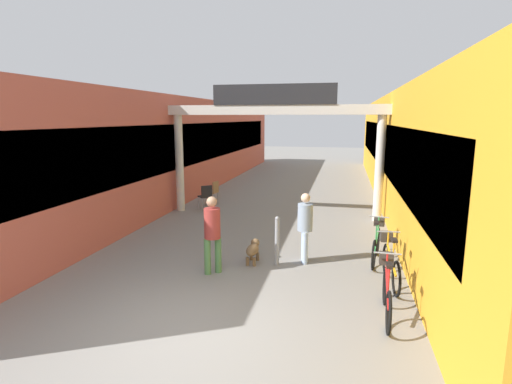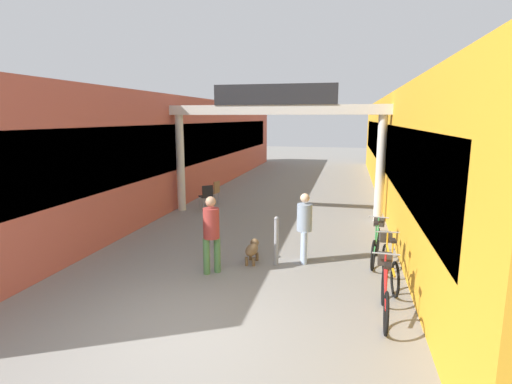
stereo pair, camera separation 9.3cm
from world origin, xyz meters
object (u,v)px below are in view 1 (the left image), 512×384
(bicycle_orange_second, at_px, (390,262))
(bicycle_green_third, at_px, (377,242))
(pedestrian_companion, at_px, (305,223))
(cafe_chair_wood_farther, at_px, (213,191))
(bollard_post_metal, at_px, (277,240))
(pedestrian_with_dog, at_px, (212,230))
(bicycle_red_nearest, at_px, (387,290))
(cafe_chair_black_nearer, at_px, (206,195))
(dog_on_leash, at_px, (253,249))

(bicycle_orange_second, relative_size, bicycle_green_third, 1.01)
(pedestrian_companion, distance_m, cafe_chair_wood_farther, 6.71)
(bollard_post_metal, bearing_deg, pedestrian_companion, 27.93)
(bicycle_orange_second, distance_m, cafe_chair_wood_farther, 8.45)
(bollard_post_metal, bearing_deg, pedestrian_with_dog, -147.70)
(bicycle_red_nearest, height_order, cafe_chair_wood_farther, bicycle_red_nearest)
(bicycle_orange_second, xyz_separation_m, cafe_chair_black_nearer, (-5.75, 5.30, 0.10))
(bicycle_green_third, bearing_deg, dog_on_leash, -165.12)
(bicycle_red_nearest, distance_m, cafe_chair_black_nearer, 8.69)
(pedestrian_companion, distance_m, bicycle_red_nearest, 2.74)
(cafe_chair_black_nearer, distance_m, cafe_chair_wood_farther, 0.89)
(pedestrian_with_dog, height_order, bollard_post_metal, pedestrian_with_dog)
(bicycle_orange_second, relative_size, cafe_chair_wood_farther, 1.90)
(pedestrian_companion, xyz_separation_m, bicycle_green_third, (1.61, 0.46, -0.47))
(pedestrian_with_dog, distance_m, bicycle_red_nearest, 3.61)
(pedestrian_with_dog, bearing_deg, bicycle_orange_second, 4.63)
(cafe_chair_black_nearer, bearing_deg, dog_on_leash, -59.32)
(bicycle_green_third, xyz_separation_m, bollard_post_metal, (-2.19, -0.76, 0.13))
(bicycle_orange_second, bearing_deg, dog_on_leash, 169.75)
(bicycle_red_nearest, distance_m, bicycle_green_third, 2.64)
(pedestrian_with_dog, xyz_separation_m, cafe_chair_black_nearer, (-2.15, 5.59, -0.41))
(pedestrian_companion, xyz_separation_m, cafe_chair_black_nearer, (-3.97, 4.50, -0.37))
(dog_on_leash, bearing_deg, pedestrian_companion, 13.49)
(bollard_post_metal, height_order, cafe_chair_wood_farther, bollard_post_metal)
(bollard_post_metal, bearing_deg, cafe_chair_wood_farther, 120.80)
(pedestrian_with_dog, bearing_deg, bollard_post_metal, 32.30)
(bicycle_red_nearest, bearing_deg, bicycle_orange_second, 82.04)
(bicycle_red_nearest, relative_size, bicycle_green_third, 1.01)
(dog_on_leash, height_order, bicycle_red_nearest, bicycle_red_nearest)
(bollard_post_metal, distance_m, cafe_chair_wood_farther, 6.63)
(pedestrian_companion, bearing_deg, cafe_chair_black_nearer, 131.42)
(pedestrian_with_dog, xyz_separation_m, bicycle_orange_second, (3.60, 0.29, -0.51))
(pedestrian_companion, xyz_separation_m, bicycle_red_nearest, (1.58, -2.19, -0.47))
(dog_on_leash, relative_size, bicycle_orange_second, 0.40)
(bicycle_red_nearest, bearing_deg, pedestrian_with_dog, 162.16)
(pedestrian_with_dog, relative_size, cafe_chair_black_nearer, 1.86)
(pedestrian_companion, relative_size, dog_on_leash, 2.39)
(bicycle_red_nearest, relative_size, cafe_chair_wood_farther, 1.90)
(bollard_post_metal, bearing_deg, cafe_chair_black_nearer, 125.16)
(pedestrian_companion, bearing_deg, bicycle_green_third, 15.86)
(pedestrian_companion, bearing_deg, bicycle_red_nearest, -54.11)
(pedestrian_with_dog, height_order, cafe_chair_black_nearer, pedestrian_with_dog)
(bicycle_orange_second, xyz_separation_m, bollard_post_metal, (-2.36, 0.49, 0.13))
(pedestrian_companion, height_order, bicycle_orange_second, pedestrian_companion)
(cafe_chair_wood_farther, bearing_deg, bicycle_red_nearest, -53.72)
(pedestrian_companion, bearing_deg, dog_on_leash, -166.51)
(bicycle_orange_second, bearing_deg, cafe_chair_wood_farther, 132.92)
(dog_on_leash, xyz_separation_m, bicycle_orange_second, (2.91, -0.53, 0.13))
(pedestrian_with_dog, relative_size, bicycle_red_nearest, 0.98)
(cafe_chair_black_nearer, bearing_deg, cafe_chair_wood_farther, 90.64)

